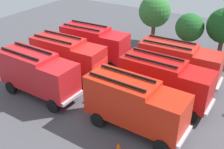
{
  "coord_description": "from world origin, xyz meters",
  "views": [
    {
      "loc": [
        10.67,
        -17.6,
        12.58
      ],
      "look_at": [
        0.0,
        0.0,
        1.4
      ],
      "focal_mm": 43.52,
      "sensor_mm": 36.0,
      "label": 1
    }
  ],
  "objects_px": {
    "fire_truck_4": "(94,43)",
    "fire_truck_5": "(179,62)",
    "tree_0": "(155,11)",
    "fire_truck_0": "(38,72)",
    "fire_truck_1": "(135,103)",
    "traffic_cone_0": "(149,59)",
    "tree_1": "(190,28)",
    "traffic_cone_2": "(118,146)",
    "traffic_cone_1": "(89,68)",
    "fire_truck_2": "(68,56)",
    "fire_truck_3": "(165,80)",
    "tree_2": "(224,26)"
  },
  "relations": [
    {
      "from": "fire_truck_4",
      "to": "fire_truck_5",
      "type": "height_order",
      "value": "same"
    },
    {
      "from": "tree_0",
      "to": "fire_truck_5",
      "type": "bearing_deg",
      "value": -53.68
    },
    {
      "from": "fire_truck_0",
      "to": "fire_truck_5",
      "type": "xyz_separation_m",
      "value": [
        9.23,
        7.86,
        0.0
      ]
    },
    {
      "from": "fire_truck_1",
      "to": "traffic_cone_0",
      "type": "height_order",
      "value": "fire_truck_1"
    },
    {
      "from": "tree_1",
      "to": "traffic_cone_2",
      "type": "distance_m",
      "value": 16.99
    },
    {
      "from": "fire_truck_1",
      "to": "traffic_cone_2",
      "type": "distance_m",
      "value": 3.05
    },
    {
      "from": "tree_0",
      "to": "traffic_cone_1",
      "type": "bearing_deg",
      "value": -103.19
    },
    {
      "from": "tree_1",
      "to": "traffic_cone_0",
      "type": "bearing_deg",
      "value": -127.21
    },
    {
      "from": "fire_truck_2",
      "to": "traffic_cone_1",
      "type": "relative_size",
      "value": 13.09
    },
    {
      "from": "fire_truck_0",
      "to": "traffic_cone_0",
      "type": "bearing_deg",
      "value": 66.38
    },
    {
      "from": "fire_truck_4",
      "to": "traffic_cone_0",
      "type": "height_order",
      "value": "fire_truck_4"
    },
    {
      "from": "fire_truck_0",
      "to": "traffic_cone_1",
      "type": "bearing_deg",
      "value": 83.01
    },
    {
      "from": "fire_truck_5",
      "to": "tree_0",
      "type": "distance_m",
      "value": 10.16
    },
    {
      "from": "fire_truck_3",
      "to": "traffic_cone_2",
      "type": "height_order",
      "value": "fire_truck_3"
    },
    {
      "from": "fire_truck_0",
      "to": "tree_0",
      "type": "relative_size",
      "value": 1.26
    },
    {
      "from": "fire_truck_4",
      "to": "tree_0",
      "type": "height_order",
      "value": "tree_0"
    },
    {
      "from": "fire_truck_2",
      "to": "tree_2",
      "type": "relative_size",
      "value": 1.3
    },
    {
      "from": "fire_truck_1",
      "to": "tree_1",
      "type": "height_order",
      "value": "tree_1"
    },
    {
      "from": "fire_truck_0",
      "to": "fire_truck_2",
      "type": "bearing_deg",
      "value": 91.51
    },
    {
      "from": "traffic_cone_2",
      "to": "traffic_cone_0",
      "type": "bearing_deg",
      "value": 106.25
    },
    {
      "from": "tree_0",
      "to": "tree_1",
      "type": "distance_m",
      "value": 4.99
    },
    {
      "from": "traffic_cone_1",
      "to": "fire_truck_4",
      "type": "bearing_deg",
      "value": 107.95
    },
    {
      "from": "fire_truck_4",
      "to": "fire_truck_5",
      "type": "relative_size",
      "value": 1.0
    },
    {
      "from": "fire_truck_4",
      "to": "tree_0",
      "type": "xyz_separation_m",
      "value": [
        3.03,
        8.18,
        1.75
      ]
    },
    {
      "from": "tree_1",
      "to": "traffic_cone_0",
      "type": "xyz_separation_m",
      "value": [
        -2.86,
        -3.76,
        -2.84
      ]
    },
    {
      "from": "fire_truck_2",
      "to": "traffic_cone_1",
      "type": "distance_m",
      "value": 2.86
    },
    {
      "from": "tree_2",
      "to": "traffic_cone_2",
      "type": "bearing_deg",
      "value": -97.91
    },
    {
      "from": "fire_truck_4",
      "to": "tree_1",
      "type": "relative_size",
      "value": 1.54
    },
    {
      "from": "tree_1",
      "to": "traffic_cone_1",
      "type": "xyz_separation_m",
      "value": [
        -7.1,
        -8.72,
        -2.89
      ]
    },
    {
      "from": "traffic_cone_0",
      "to": "traffic_cone_1",
      "type": "xyz_separation_m",
      "value": [
        -4.24,
        -4.96,
        -0.05
      ]
    },
    {
      "from": "fire_truck_4",
      "to": "fire_truck_5",
      "type": "distance_m",
      "value": 8.96
    },
    {
      "from": "tree_2",
      "to": "fire_truck_1",
      "type": "bearing_deg",
      "value": -99.66
    },
    {
      "from": "fire_truck_0",
      "to": "fire_truck_5",
      "type": "bearing_deg",
      "value": 42.49
    },
    {
      "from": "fire_truck_1",
      "to": "fire_truck_2",
      "type": "xyz_separation_m",
      "value": [
        -8.77,
        3.62,
        0.0
      ]
    },
    {
      "from": "fire_truck_2",
      "to": "tree_0",
      "type": "xyz_separation_m",
      "value": [
        3.27,
        12.14,
        1.75
      ]
    },
    {
      "from": "fire_truck_0",
      "to": "tree_0",
      "type": "height_order",
      "value": "tree_0"
    },
    {
      "from": "fire_truck_5",
      "to": "traffic_cone_2",
      "type": "bearing_deg",
      "value": -92.89
    },
    {
      "from": "tree_0",
      "to": "fire_truck_4",
      "type": "bearing_deg",
      "value": -110.31
    },
    {
      "from": "fire_truck_2",
      "to": "fire_truck_4",
      "type": "height_order",
      "value": "same"
    },
    {
      "from": "fire_truck_0",
      "to": "fire_truck_5",
      "type": "distance_m",
      "value": 12.13
    },
    {
      "from": "tree_0",
      "to": "tree_1",
      "type": "xyz_separation_m",
      "value": [
        4.71,
        -1.45,
        -0.73
      ]
    },
    {
      "from": "tree_2",
      "to": "fire_truck_3",
      "type": "bearing_deg",
      "value": -100.21
    },
    {
      "from": "fire_truck_5",
      "to": "traffic_cone_1",
      "type": "distance_m",
      "value": 8.78
    },
    {
      "from": "fire_truck_1",
      "to": "fire_truck_3",
      "type": "xyz_separation_m",
      "value": [
        0.58,
        4.01,
        0.0
      ]
    },
    {
      "from": "fire_truck_3",
      "to": "fire_truck_4",
      "type": "bearing_deg",
      "value": 160.07
    },
    {
      "from": "fire_truck_5",
      "to": "tree_2",
      "type": "bearing_deg",
      "value": 72.53
    },
    {
      "from": "fire_truck_0",
      "to": "fire_truck_4",
      "type": "height_order",
      "value": "same"
    },
    {
      "from": "fire_truck_2",
      "to": "traffic_cone_0",
      "type": "bearing_deg",
      "value": 52.85
    },
    {
      "from": "fire_truck_4",
      "to": "traffic_cone_0",
      "type": "xyz_separation_m",
      "value": [
        4.89,
        2.97,
        -1.83
      ]
    },
    {
      "from": "fire_truck_1",
      "to": "traffic_cone_2",
      "type": "xyz_separation_m",
      "value": [
        0.13,
        -2.41,
        -1.87
      ]
    }
  ]
}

